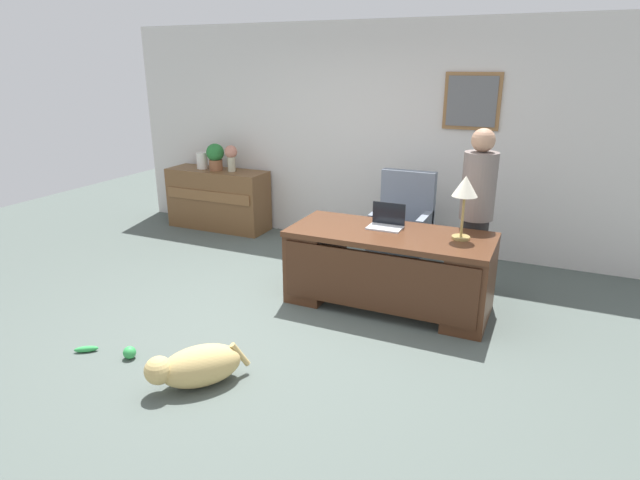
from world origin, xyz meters
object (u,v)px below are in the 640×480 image
Objects in this scene: person_standing at (476,213)px; vase_empty at (202,161)px; vase_with_flowers at (231,156)px; dog_toy_ball at (130,353)px; armchair at (402,227)px; laptop at (387,221)px; desk_lamp at (465,190)px; potted_plant at (215,156)px; dog_lying at (196,366)px; desk at (388,267)px; dog_toy_bone at (86,349)px; credenza at (218,199)px.

person_standing reaches higher than vase_empty.
dog_toy_ball is at bearing -70.75° from vase_with_flowers.
vase_with_flowers is (-2.53, 0.47, 0.55)m from armchair.
desk_lamp is (0.71, -0.06, 0.39)m from laptop.
vase_with_flowers is 0.26m from potted_plant.
dog_lying is 2.85× the size of vase_empty.
desk is at bearing -26.49° from potted_plant.
desk is 0.43m from laptop.
desk_lamp is 3.57m from vase_with_flowers.
person_standing is 3.93m from vase_empty.
person_standing reaches higher than potted_plant.
potted_plant is at bearing 155.54° from laptop.
dog_toy_ball is at bearing 173.75° from dog_lying.
dog_toy_bone is at bearing -133.14° from laptop.
desk is 2.69m from dog_toy_bone.
desk is 3.27m from credenza.
dog_lying is (-1.52, -2.44, -0.70)m from person_standing.
dog_toy_ball is (1.37, -3.21, -0.36)m from credenza.
vase_with_flowers is 3.51m from dog_toy_bone.
dog_toy_bone is (-1.95, -1.82, -0.38)m from desk.
dog_toy_ball is at bearing -127.53° from laptop.
dog_lying is 2.00× the size of laptop.
potted_plant reaches higher than desk.
desk_lamp is (3.55, -1.36, 0.76)m from credenza.
armchair is 3.08m from vase_empty.
laptop is 2.91m from vase_with_flowers.
person_standing is (3.60, -0.85, 0.44)m from credenza.
laptop reaches higher than dog_lying.
dog_lying is at bearing -57.71° from credenza.
desk is at bearing -24.83° from vase_empty.
armchair is at bearing -9.61° from potted_plant.
dog_toy_ball is at bearing -139.60° from desk_lamp.
dog_lying is at bearing -103.91° from armchair.
dog_toy_bone is at bearing -69.74° from vase_empty.
vase_empty is (-0.48, 0.00, -0.10)m from vase_with_flowers.
dog_toy_bone is at bearing -122.56° from armchair.
armchair is 3.11× the size of vase_with_flowers.
potted_plant is (-2.78, 0.47, 0.53)m from armchair.
dog_toy_ball is 0.40m from dog_toy_bone.
desk_lamp is at bearing 36.85° from dog_toy_bone.
laptop is 3.34m from vase_empty.
potted_plant is (-3.60, 0.85, 0.17)m from person_standing.
credenza is 3.96× the size of potted_plant.
credenza is at bearing 155.51° from laptop.
desk_lamp reaches higher than dog_toy_bone.
person_standing is at bearing 42.89° from dog_toy_bone.
credenza reaches higher than desk.
vase_with_flowers is at bearing 0.30° from credenza.
armchair is 0.66× the size of person_standing.
vase_empty reaches higher than dog_toy_bone.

